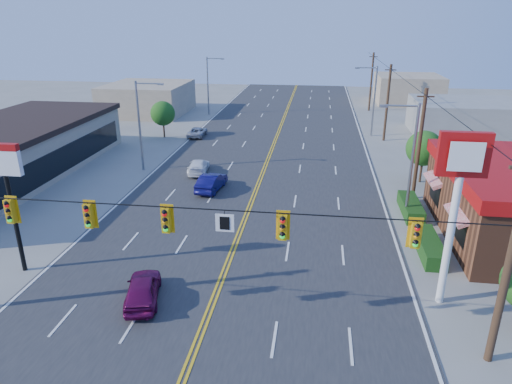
# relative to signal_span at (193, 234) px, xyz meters

# --- Properties ---
(ground) EXTENTS (160.00, 160.00, 0.00)m
(ground) POSITION_rel_signal_span_xyz_m (0.12, 0.00, -4.89)
(ground) COLOR gray
(ground) RESTS_ON ground
(road) EXTENTS (20.00, 120.00, 0.06)m
(road) POSITION_rel_signal_span_xyz_m (0.12, 20.00, -4.86)
(road) COLOR #2D2D30
(road) RESTS_ON ground
(signal_span) EXTENTS (24.32, 0.34, 9.00)m
(signal_span) POSITION_rel_signal_span_xyz_m (0.00, 0.00, 0.00)
(signal_span) COLOR #47301E
(signal_span) RESTS_ON ground
(kfc_pylon) EXTENTS (2.20, 0.36, 8.50)m
(kfc_pylon) POSITION_rel_signal_span_xyz_m (11.12, 4.00, 1.16)
(kfc_pylon) COLOR white
(kfc_pylon) RESTS_ON ground
(strip_mall) EXTENTS (10.40, 26.40, 4.40)m
(strip_mall) POSITION_rel_signal_span_xyz_m (-21.88, 18.00, -2.63)
(strip_mall) COLOR tan
(strip_mall) RESTS_ON ground
(pizza_hut_sign) EXTENTS (1.90, 0.30, 6.85)m
(pizza_hut_sign) POSITION_rel_signal_span_xyz_m (-10.88, 4.00, 0.30)
(pizza_hut_sign) COLOR black
(pizza_hut_sign) RESTS_ON ground
(streetlight_se) EXTENTS (2.55, 0.25, 8.00)m
(streetlight_se) POSITION_rel_signal_span_xyz_m (10.91, 14.00, -0.37)
(streetlight_se) COLOR gray
(streetlight_se) RESTS_ON ground
(streetlight_ne) EXTENTS (2.55, 0.25, 8.00)m
(streetlight_ne) POSITION_rel_signal_span_xyz_m (10.91, 38.00, -0.37)
(streetlight_ne) COLOR gray
(streetlight_ne) RESTS_ON ground
(streetlight_sw) EXTENTS (2.55, 0.25, 8.00)m
(streetlight_sw) POSITION_rel_signal_span_xyz_m (-10.67, 22.00, -0.37)
(streetlight_sw) COLOR gray
(streetlight_sw) RESTS_ON ground
(streetlight_nw) EXTENTS (2.55, 0.25, 8.00)m
(streetlight_nw) POSITION_rel_signal_span_xyz_m (-10.67, 48.00, -0.37)
(streetlight_nw) COLOR gray
(streetlight_nw) RESTS_ON ground
(utility_pole_near) EXTENTS (0.28, 0.28, 8.40)m
(utility_pole_near) POSITION_rel_signal_span_xyz_m (12.32, 18.00, -0.69)
(utility_pole_near) COLOR #47301E
(utility_pole_near) RESTS_ON ground
(utility_pole_mid) EXTENTS (0.28, 0.28, 8.40)m
(utility_pole_mid) POSITION_rel_signal_span_xyz_m (12.32, 36.00, -0.69)
(utility_pole_mid) COLOR #47301E
(utility_pole_mid) RESTS_ON ground
(utility_pole_far) EXTENTS (0.28, 0.28, 8.40)m
(utility_pole_far) POSITION_rel_signal_span_xyz_m (12.32, 54.00, -0.69)
(utility_pole_far) COLOR #47301E
(utility_pole_far) RESTS_ON ground
(tree_kfc_rear) EXTENTS (2.94, 2.94, 4.41)m
(tree_kfc_rear) POSITION_rel_signal_span_xyz_m (13.62, 22.00, -1.95)
(tree_kfc_rear) COLOR #47301E
(tree_kfc_rear) RESTS_ON ground
(tree_west) EXTENTS (2.80, 2.80, 4.20)m
(tree_west) POSITION_rel_signal_span_xyz_m (-12.88, 34.00, -2.09)
(tree_west) COLOR #47301E
(tree_west) RESTS_ON ground
(bld_east_mid) EXTENTS (12.00, 10.00, 4.00)m
(bld_east_mid) POSITION_rel_signal_span_xyz_m (22.12, 40.00, -2.89)
(bld_east_mid) COLOR gray
(bld_east_mid) RESTS_ON ground
(bld_west_far) EXTENTS (11.00, 12.00, 4.20)m
(bld_west_far) POSITION_rel_signal_span_xyz_m (-19.88, 48.00, -2.79)
(bld_west_far) COLOR tan
(bld_west_far) RESTS_ON ground
(bld_east_far) EXTENTS (10.00, 10.00, 4.40)m
(bld_east_far) POSITION_rel_signal_span_xyz_m (19.12, 62.00, -2.69)
(bld_east_far) COLOR tan
(bld_east_far) RESTS_ON ground
(car_magenta) EXTENTS (2.43, 4.09, 1.30)m
(car_magenta) POSITION_rel_signal_span_xyz_m (-3.27, 2.00, -4.23)
(car_magenta) COLOR #610A3E
(car_magenta) RESTS_ON ground
(car_blue) EXTENTS (1.90, 4.25, 1.35)m
(car_blue) POSITION_rel_signal_span_xyz_m (-3.43, 17.53, -4.21)
(car_blue) COLOR #0F0D4C
(car_blue) RESTS_ON ground
(car_white) EXTENTS (2.14, 4.25, 1.18)m
(car_white) POSITION_rel_signal_span_xyz_m (-5.59, 21.73, -4.29)
(car_white) COLOR white
(car_white) RESTS_ON ground
(car_silver) EXTENTS (1.95, 4.00, 1.09)m
(car_silver) POSITION_rel_signal_span_xyz_m (-9.10, 34.72, -4.34)
(car_silver) COLOR #B7B7BC
(car_silver) RESTS_ON ground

